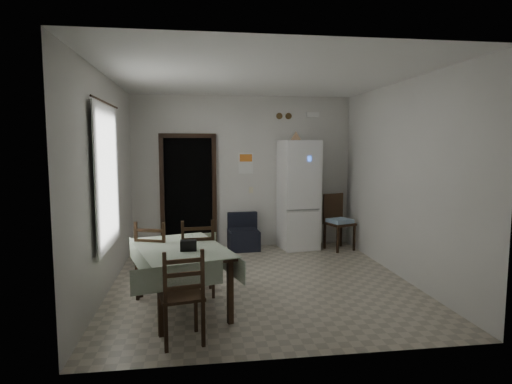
{
  "coord_description": "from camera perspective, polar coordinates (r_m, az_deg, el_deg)",
  "views": [
    {
      "loc": [
        -0.92,
        -5.93,
        1.96
      ],
      "look_at": [
        0.0,
        0.5,
        1.25
      ],
      "focal_mm": 30.0,
      "sensor_mm": 36.0,
      "label": 1
    }
  ],
  "objects": [
    {
      "name": "tan_cone",
      "position": [
        8.12,
        5.35,
        7.48
      ],
      "size": [
        0.23,
        0.23,
        0.17
      ],
      "primitive_type": "cone",
      "rotation": [
        0.0,
        0.0,
        -0.11
      ],
      "color": "#A6815C",
      "rests_on": "fridge"
    },
    {
      "name": "corner_chair",
      "position": [
        8.19,
        11.09,
        -3.99
      ],
      "size": [
        0.58,
        0.58,
        1.04
      ],
      "primitive_type": null,
      "rotation": [
        0.0,
        0.0,
        0.35
      ],
      "color": "black",
      "rests_on": "ground"
    },
    {
      "name": "navy_seat",
      "position": [
        8.07,
        -1.67,
        -5.32
      ],
      "size": [
        0.59,
        0.57,
        0.68
      ],
      "primitive_type": null,
      "rotation": [
        0.0,
        0.0,
        0.05
      ],
      "color": "black",
      "rests_on": "ground"
    },
    {
      "name": "calendar_image",
      "position": [
        8.22,
        -1.36,
        4.57
      ],
      "size": [
        0.24,
        0.01,
        0.14
      ],
      "primitive_type": "cube",
      "color": "orange",
      "rests_on": "ground"
    },
    {
      "name": "doorway",
      "position": [
        8.43,
        -8.97,
        0.04
      ],
      "size": [
        1.06,
        0.52,
        2.22
      ],
      "color": "black",
      "rests_on": "ground"
    },
    {
      "name": "black_bag",
      "position": [
        4.98,
        -9.0,
        -7.05
      ],
      "size": [
        0.19,
        0.11,
        0.12
      ],
      "primitive_type": "cube",
      "rotation": [
        0.0,
        0.0,
        0.0
      ],
      "color": "black",
      "rests_on": "dining_table"
    },
    {
      "name": "vent_left",
      "position": [
        8.34,
        3.13,
        10.08
      ],
      "size": [
        0.12,
        0.03,
        0.12
      ],
      "primitive_type": "cylinder",
      "rotation": [
        1.57,
        0.0,
        0.0
      ],
      "color": "brown",
      "rests_on": "ground"
    },
    {
      "name": "calendar",
      "position": [
        8.23,
        -1.36,
        3.87
      ],
      "size": [
        0.28,
        0.02,
        0.4
      ],
      "primitive_type": "cube",
      "color": "white",
      "rests_on": "ground"
    },
    {
      "name": "window_recess",
      "position": [
        5.88,
        -20.22,
        1.85
      ],
      "size": [
        0.1,
        1.2,
        1.6
      ],
      "primitive_type": "cube",
      "color": "silver",
      "rests_on": "ground"
    },
    {
      "name": "curtain_rod",
      "position": [
        5.86,
        -19.41,
        11.17
      ],
      "size": [
        0.02,
        1.6,
        0.02
      ],
      "primitive_type": "cylinder",
      "rotation": [
        1.57,
        0.0,
        0.0
      ],
      "color": "black",
      "rests_on": "ground"
    },
    {
      "name": "wall_front",
      "position": [
        3.83,
        5.82,
        -1.46
      ],
      "size": [
        4.2,
        0.02,
        2.9
      ],
      "primitive_type": null,
      "color": "silver",
      "rests_on": "ground"
    },
    {
      "name": "emergency_light",
      "position": [
        8.47,
        7.55,
        10.18
      ],
      "size": [
        0.25,
        0.07,
        0.09
      ],
      "primitive_type": "cube",
      "color": "white",
      "rests_on": "ground"
    },
    {
      "name": "wall_right",
      "position": [
        6.67,
        18.8,
        1.52
      ],
      "size": [
        0.02,
        4.5,
        2.9
      ],
      "primitive_type": null,
      "color": "silver",
      "rests_on": "ground"
    },
    {
      "name": "dining_table",
      "position": [
        5.28,
        -9.94,
        -11.26
      ],
      "size": [
        1.34,
        1.68,
        0.76
      ],
      "primitive_type": null,
      "rotation": [
        0.0,
        0.0,
        0.29
      ],
      "color": "#9BAB92",
      "rests_on": "ground"
    },
    {
      "name": "vent_right",
      "position": [
        8.38,
        4.36,
        10.06
      ],
      "size": [
        0.12,
        0.03,
        0.12
      ],
      "primitive_type": "cylinder",
      "rotation": [
        1.57,
        0.0,
        0.0
      ],
      "color": "brown",
      "rests_on": "ground"
    },
    {
      "name": "light_switch",
      "position": [
        8.28,
        -0.67,
        0.28
      ],
      "size": [
        0.08,
        0.02,
        0.12
      ],
      "primitive_type": "cube",
      "color": "beige",
      "rests_on": "ground"
    },
    {
      "name": "curtain",
      "position": [
        5.85,
        -19.17,
        1.87
      ],
      "size": [
        0.02,
        1.45,
        1.85
      ],
      "primitive_type": "cube",
      "color": "white",
      "rests_on": "ground"
    },
    {
      "name": "fridge",
      "position": [
        8.15,
        5.68,
        -0.36
      ],
      "size": [
        0.75,
        0.75,
        2.05
      ],
      "primitive_type": null,
      "rotation": [
        0.0,
        0.0,
        0.14
      ],
      "color": "white",
      "rests_on": "ground"
    },
    {
      "name": "dining_chair_far_right",
      "position": [
        5.71,
        -7.86,
        -8.51
      ],
      "size": [
        0.47,
        0.47,
        1.02
      ],
      "primitive_type": null,
      "rotation": [
        0.0,
        0.0,
        3.21
      ],
      "color": "black",
      "rests_on": "ground"
    },
    {
      "name": "ceiling",
      "position": [
        6.07,
        0.69,
        15.14
      ],
      "size": [
        4.2,
        4.5,
        0.02
      ],
      "primitive_type": null,
      "color": "white",
      "rests_on": "ground"
    },
    {
      "name": "ground",
      "position": [
        6.31,
        0.65,
        -11.85
      ],
      "size": [
        4.5,
        4.5,
        0.0
      ],
      "primitive_type": "plane",
      "color": "#AA9F8A",
      "rests_on": "ground"
    },
    {
      "name": "wall_back",
      "position": [
        8.25,
        -1.72,
        2.69
      ],
      "size": [
        4.2,
        0.02,
        2.9
      ],
      "primitive_type": null,
      "color": "silver",
      "rests_on": "ground"
    },
    {
      "name": "wall_left",
      "position": [
        6.07,
        -19.33,
        1.06
      ],
      "size": [
        0.02,
        4.5,
        2.9
      ],
      "primitive_type": null,
      "color": "silver",
      "rests_on": "ground"
    },
    {
      "name": "dining_chair_near_head",
      "position": [
        4.42,
        -9.94,
        -13.31
      ],
      "size": [
        0.49,
        0.49,
        0.97
      ],
      "primitive_type": null,
      "rotation": [
        0.0,
        0.0,
        3.34
      ],
      "color": "black",
      "rests_on": "ground"
    },
    {
      "name": "dining_chair_far_left",
      "position": [
        5.74,
        -13.12,
        -8.59
      ],
      "size": [
        0.55,
        0.55,
        1.01
      ],
      "primitive_type": null,
      "rotation": [
        0.0,
        0.0,
        2.81
      ],
      "color": "black",
      "rests_on": "ground"
    }
  ]
}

